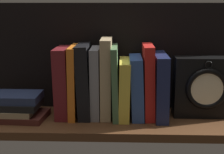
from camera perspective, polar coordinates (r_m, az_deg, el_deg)
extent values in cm
cube|color=#4C2D19|center=(103.25, -0.40, -7.99)|extent=(90.56, 24.64, 2.50)
cube|color=black|center=(109.50, -0.17, 3.63)|extent=(90.56, 1.20, 35.74)
cube|color=maroon|center=(103.74, -8.62, -0.91)|extent=(4.45, 13.15, 22.16)
cube|color=orange|center=(103.10, -6.73, -0.77)|extent=(2.35, 14.44, 22.69)
cube|color=black|center=(102.60, -4.90, -0.68)|extent=(4.76, 13.73, 23.24)
cube|color=gray|center=(102.36, -2.88, -0.97)|extent=(2.94, 12.57, 22.12)
cube|color=tan|center=(101.79, -1.02, -0.19)|extent=(3.34, 12.46, 25.03)
cube|color=#476B44|center=(101.97, 0.59, -0.85)|extent=(2.52, 15.75, 22.67)
cube|color=gold|center=(102.50, 2.20, -2.06)|extent=(3.59, 15.74, 18.28)
cube|color=#2D4C8E|center=(102.45, 4.36, -1.76)|extent=(4.68, 14.19, 19.54)
cube|color=red|center=(102.21, 6.47, -0.76)|extent=(3.84, 13.31, 23.21)
cube|color=#192147|center=(102.94, 8.53, -1.56)|extent=(4.11, 16.84, 20.28)
cube|color=black|center=(106.44, 15.98, -1.72)|extent=(19.21, 6.38, 19.21)
torus|color=black|center=(103.00, 16.47, -2.06)|extent=(13.00, 1.60, 13.00)
cylinder|color=beige|center=(103.00, 16.47, -2.06)|extent=(10.49, 0.60, 10.49)
cube|color=black|center=(102.66, 17.16, -1.78)|extent=(2.37, 0.30, 1.55)
cube|color=black|center=(101.93, 15.47, -1.87)|extent=(4.06, 0.30, 1.25)
torus|color=black|center=(101.74, 16.69, 2.08)|extent=(2.44, 0.44, 2.44)
cube|color=#471E19|center=(106.83, -16.33, -6.57)|extent=(18.75, 13.23, 1.85)
cube|color=#9E8966|center=(106.22, -17.20, -5.70)|extent=(13.60, 10.76, 1.81)
cube|color=black|center=(105.76, -16.96, -4.66)|extent=(16.60, 11.45, 2.06)
cube|color=#232D4C|center=(105.26, -16.63, -3.45)|extent=(15.23, 10.72, 2.39)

